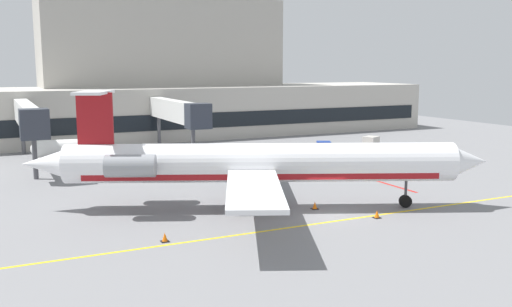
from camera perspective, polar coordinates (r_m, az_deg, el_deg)
The scene contains 13 objects.
ground at distance 39.23m, azimuth 7.63°, elevation -6.27°, with size 120.00×120.00×0.11m.
terminal_building at distance 84.61m, azimuth -7.88°, elevation 6.86°, with size 74.62×16.65×20.04m.
jet_bridge_west at distance 60.85m, azimuth -22.20°, elevation 3.46°, with size 2.40×20.53×6.49m.
jet_bridge_east at distance 65.52m, azimuth -7.97°, elevation 4.21°, with size 2.40×17.31×6.31m.
regional_jet at distance 39.87m, azimuth -0.18°, elevation -1.00°, with size 31.30×23.72×8.44m.
baggage_tug at distance 53.13m, azimuth -0.75°, elevation -1.01°, with size 4.25×4.21×2.29m.
pushback_tractor at distance 59.82m, azimuth 6.93°, elevation -0.01°, with size 3.22×4.02×2.18m.
belt_loader at distance 63.93m, azimuth 11.29°, elevation 0.51°, with size 4.41×3.23×2.32m.
fuel_tank at distance 64.75m, azimuth -18.93°, elevation 0.50°, with size 6.77×2.74×2.24m.
safety_cone_alpha at distance 33.51m, azimuth -9.24°, elevation -8.43°, with size 0.47×0.47×0.55m.
safety_cone_bravo at distance 51.63m, azimuth 8.09°, elevation -2.27°, with size 0.47×0.47×0.55m.
safety_cone_charlie at distance 38.93m, azimuth 12.18°, elevation -6.06°, with size 0.47×0.47×0.55m.
safety_cone_delta at distance 40.59m, azimuth 5.99°, elevation -5.29°, with size 0.47×0.47×0.55m.
Camera 1 is at (-21.00, -31.54, 10.14)m, focal length 39.41 mm.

